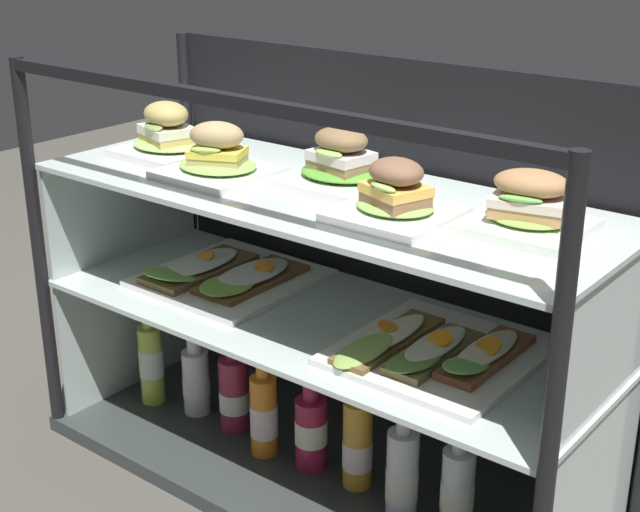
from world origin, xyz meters
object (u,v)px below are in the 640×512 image
object	(u,v)px
open_sandwich_tray_far_right	(435,351)
juice_bottle_front_middle	(402,473)
plated_roll_sandwich_far_right	(529,208)
juice_bottle_front_left_end	(458,489)
juice_bottle_back_right	(234,393)
juice_bottle_back_left	(358,443)
plated_roll_sandwich_far_left	(217,159)
juice_bottle_back_center	(151,362)
plated_roll_sandwich_near_left_corner	(341,165)
juice_bottle_tucked_behind	(311,430)
plated_roll_sandwich_mid_left	(167,136)
open_sandwich_tray_center	(224,275)
juice_bottle_front_right_end	(264,414)
juice_bottle_near_post	(196,380)
plated_roll_sandwich_near_right_corner	(395,198)

from	to	relation	value
open_sandwich_tray_far_right	juice_bottle_front_middle	bearing A→B (deg)	-160.28
plated_roll_sandwich_far_right	juice_bottle_front_left_end	bearing A→B (deg)	-149.53
juice_bottle_back_right	juice_bottle_back_left	distance (m)	0.35
open_sandwich_tray_far_right	juice_bottle_back_right	bearing A→B (deg)	179.14
plated_roll_sandwich_far_left	juice_bottle_back_right	distance (m)	0.57
plated_roll_sandwich_far_left	juice_bottle_back_center	xyz separation A→B (m)	(-0.26, 0.01, -0.55)
plated_roll_sandwich_near_left_corner	juice_bottle_back_right	size ratio (longest dim) A/B	0.89
juice_bottle_tucked_behind	juice_bottle_back_left	xyz separation A→B (m)	(0.12, 0.01, 0.01)
plated_roll_sandwich_far_right	juice_bottle_front_left_end	world-z (taller)	plated_roll_sandwich_far_right
plated_roll_sandwich_near_left_corner	plated_roll_sandwich_mid_left	bearing A→B (deg)	-172.38
plated_roll_sandwich_mid_left	plated_roll_sandwich_far_right	distance (m)	0.85
plated_roll_sandwich_near_left_corner	juice_bottle_back_left	size ratio (longest dim) A/B	0.83
plated_roll_sandwich_mid_left	juice_bottle_front_left_end	distance (m)	0.96
juice_bottle_back_left	open_sandwich_tray_center	bearing A→B (deg)	176.62
open_sandwich_tray_far_right	juice_bottle_front_right_end	distance (m)	0.49
open_sandwich_tray_far_right	juice_bottle_near_post	size ratio (longest dim) A/B	1.77
plated_roll_sandwich_far_right	open_sandwich_tray_far_right	xyz separation A→B (m)	(-0.14, -0.05, -0.29)
juice_bottle_back_center	juice_bottle_near_post	bearing A→B (deg)	14.35
plated_roll_sandwich_far_left	juice_bottle_front_middle	xyz separation A→B (m)	(0.45, 0.02, -0.57)
plated_roll_sandwich_mid_left	juice_bottle_back_center	xyz separation A→B (m)	(-0.06, -0.04, -0.56)
plated_roll_sandwich_near_right_corner	juice_bottle_back_right	xyz separation A→B (m)	(-0.45, 0.04, -0.57)
plated_roll_sandwich_near_left_corner	juice_bottle_front_right_end	bearing A→B (deg)	-142.09
juice_bottle_back_center	juice_bottle_near_post	world-z (taller)	juice_bottle_back_center
open_sandwich_tray_center	juice_bottle_tucked_behind	size ratio (longest dim) A/B	1.71
open_sandwich_tray_center	juice_bottle_front_right_end	bearing A→B (deg)	-18.66
plated_roll_sandwich_near_left_corner	juice_bottle_front_left_end	distance (m)	0.66
open_sandwich_tray_far_right	juice_bottle_back_center	bearing A→B (deg)	-178.02
plated_roll_sandwich_far_left	juice_bottle_back_left	world-z (taller)	plated_roll_sandwich_far_left
plated_roll_sandwich_mid_left	plated_roll_sandwich_far_right	xyz separation A→B (m)	(0.85, 0.04, -0.00)
plated_roll_sandwich_far_right	juice_bottle_back_center	bearing A→B (deg)	-175.14
juice_bottle_back_center	juice_bottle_tucked_behind	size ratio (longest dim) A/B	1.15
plated_roll_sandwich_far_left	juice_bottle_tucked_behind	size ratio (longest dim) A/B	0.97
juice_bottle_front_right_end	juice_bottle_front_left_end	size ratio (longest dim) A/B	1.06
open_sandwich_tray_far_right	juice_bottle_near_post	world-z (taller)	open_sandwich_tray_far_right
juice_bottle_back_center	juice_bottle_front_right_end	xyz separation A→B (m)	(0.36, -0.00, -0.01)
plated_roll_sandwich_far_right	juice_bottle_near_post	size ratio (longest dim) A/B	0.94
plated_roll_sandwich_mid_left	plated_roll_sandwich_near_left_corner	distance (m)	0.44
plated_roll_sandwich_near_left_corner	juice_bottle_back_center	bearing A→B (deg)	-168.65
plated_roll_sandwich_mid_left	open_sandwich_tray_center	bearing A→B (deg)	4.03
plated_roll_sandwich_far_left	juice_bottle_back_right	size ratio (longest dim) A/B	0.88
plated_roll_sandwich_mid_left	plated_roll_sandwich_far_left	distance (m)	0.21
open_sandwich_tray_center	juice_bottle_front_left_end	bearing A→B (deg)	-1.80
juice_bottle_front_left_end	open_sandwich_tray_far_right	bearing A→B (deg)	-175.16
juice_bottle_back_center	juice_bottle_near_post	distance (m)	0.13
plated_roll_sandwich_far_right	juice_bottle_front_left_end	xyz separation A→B (m)	(-0.08, -0.05, -0.57)
plated_roll_sandwich_near_right_corner	juice_bottle_back_left	world-z (taller)	plated_roll_sandwich_near_right_corner
plated_roll_sandwich_far_right	juice_bottle_back_right	xyz separation A→B (m)	(-0.67, -0.04, -0.57)
plated_roll_sandwich_near_right_corner	plated_roll_sandwich_far_right	world-z (taller)	plated_roll_sandwich_near_right_corner
juice_bottle_near_post	juice_bottle_front_middle	distance (m)	0.60
juice_bottle_tucked_behind	juice_bottle_front_left_end	distance (m)	0.35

